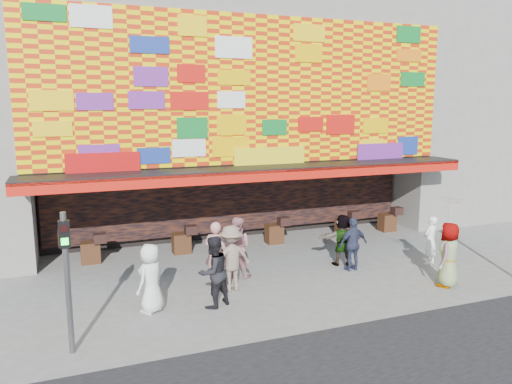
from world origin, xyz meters
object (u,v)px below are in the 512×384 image
Objects in this scene: ped_f at (343,240)px; parasol at (452,212)px; ped_d at (231,258)px; ped_e at (353,244)px; ped_a at (151,278)px; ped_b at (216,253)px; ped_c at (213,272)px; ped_i at (237,247)px; ped_h at (430,240)px; signal_left at (67,267)px; ped_g at (449,255)px.

parasol reaches higher than ped_f.
ped_d is 4.06m from ped_e.
ped_a is 0.95× the size of ped_b.
ped_i is at bearing -150.21° from ped_c.
ped_d reaches higher than ped_b.
ped_b reaches higher than ped_a.
ped_c is 6.79m from parasol.
ped_a is at bearing -14.83° from ped_h.
ped_b reaches higher than ped_h.
ped_f is at bearing 150.39° from ped_a.
ped_e is (6.36, 0.92, -0.04)m from ped_a.
signal_left is 1.62× the size of ped_g.
ped_c is 7.54m from ped_h.
ped_d is 1.00× the size of parasol.
signal_left is 1.64× the size of ped_b.
signal_left is 1.63× the size of ped_d.
signal_left is at bearing 67.07° from ped_b.
ped_d is (2.30, 0.66, 0.05)m from ped_a.
parasol reaches higher than ped_i.
ped_i is at bearing 151.55° from parasol.
signal_left reaches higher than ped_d.
ped_c is 1.00× the size of ped_d.
ped_d is at bearing 27.11° from signal_left.
ped_h is (2.68, -0.94, -0.04)m from ped_f.
ped_c reaches higher than ped_e.
ped_b is 0.99× the size of parasol.
ped_h is 6.32m from ped_i.
signal_left is at bearing -6.22° from ped_c.
ped_g is (6.61, -1.00, -0.00)m from ped_c.
ped_f is at bearing 123.14° from parasol.
signal_left reaches higher than ped_e.
ped_f is 3.53m from parasol.
parasol reaches higher than ped_a.
ped_g is (1.77, -2.16, 0.09)m from ped_e.
ped_g is at bearing -177.21° from ped_i.
parasol is at bearing -177.21° from ped_i.
ped_e is (4.05, 0.25, -0.09)m from ped_d.
signal_left is 1.72× the size of ped_a.
ped_c is 1.17× the size of ped_h.
ped_d is at bearing 24.92° from ped_f.
signal_left is 10.08m from ped_g.
ped_b is at bearing 15.72° from ped_f.
signal_left is 1.62× the size of ped_c.
ped_a is at bearing -42.62° from ped_g.
ped_c is at bearing 33.15° from ped_f.
ped_e is 0.91× the size of ped_i.
ped_d is 1.11× the size of ped_f.
ped_a is 0.94× the size of ped_c.
signal_left is 10.04m from parasol.
ped_b is at bearing -76.68° from ped_d.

